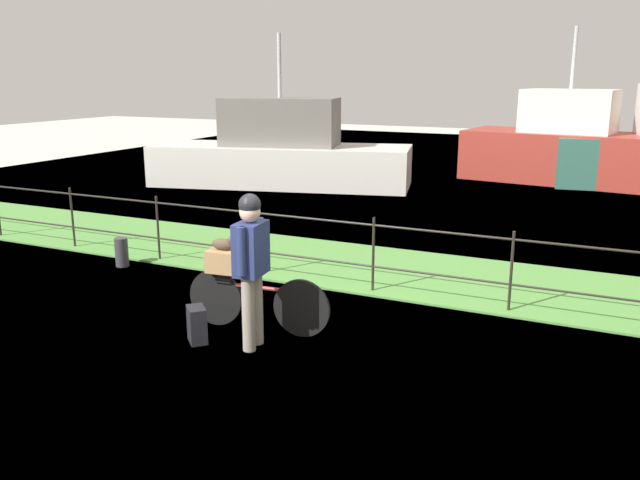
% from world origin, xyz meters
% --- Properties ---
extents(ground_plane, '(60.00, 60.00, 0.00)m').
position_xyz_m(ground_plane, '(0.00, 0.00, 0.00)').
color(ground_plane, beige).
extents(grass_strip, '(27.00, 2.40, 0.03)m').
position_xyz_m(grass_strip, '(0.00, 3.24, 0.01)').
color(grass_strip, '#569342').
rests_on(grass_strip, ground).
extents(harbor_water, '(30.00, 30.00, 0.00)m').
position_xyz_m(harbor_water, '(0.00, 11.32, 0.00)').
color(harbor_water, slate).
rests_on(harbor_water, ground).
extents(iron_fence, '(18.04, 0.04, 1.03)m').
position_xyz_m(iron_fence, '(0.00, 2.23, 0.60)').
color(iron_fence, '#28231E').
rests_on(iron_fence, ground).
extents(bicycle_main, '(1.74, 0.25, 0.67)m').
position_xyz_m(bicycle_main, '(-0.72, 0.40, 0.35)').
color(bicycle_main, black).
rests_on(bicycle_main, ground).
extents(wooden_crate, '(0.37, 0.33, 0.26)m').
position_xyz_m(wooden_crate, '(-1.12, 0.36, 0.79)').
color(wooden_crate, '#A87F51').
rests_on(wooden_crate, bicycle_main).
extents(terrier_dog, '(0.32, 0.17, 0.18)m').
position_xyz_m(terrier_dog, '(-1.09, 0.36, 1.00)').
color(terrier_dog, '#4C3D2D').
rests_on(terrier_dog, wooden_crate).
extents(cyclist_person, '(0.30, 0.54, 1.68)m').
position_xyz_m(cyclist_person, '(-0.51, -0.03, 1.00)').
color(cyclist_person, gray).
rests_on(cyclist_person, ground).
extents(backpack_on_paving, '(0.33, 0.32, 0.40)m').
position_xyz_m(backpack_on_paving, '(-1.13, -0.18, 0.20)').
color(backpack_on_paving, black).
rests_on(backpack_on_paving, ground).
extents(mooring_bollard, '(0.20, 0.20, 0.45)m').
position_xyz_m(mooring_bollard, '(-3.91, 1.73, 0.22)').
color(mooring_bollard, '#38383D').
rests_on(mooring_bollard, ground).
extents(moored_boat_mid, '(7.02, 3.63, 3.87)m').
position_xyz_m(moored_boat_mid, '(-5.35, 9.41, 0.83)').
color(moored_boat_mid, silver).
rests_on(moored_boat_mid, ground).
extents(moored_boat_far, '(5.51, 2.88, 4.07)m').
position_xyz_m(moored_boat_far, '(1.34, 13.25, 0.93)').
color(moored_boat_far, '#9E3328').
rests_on(moored_boat_far, ground).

